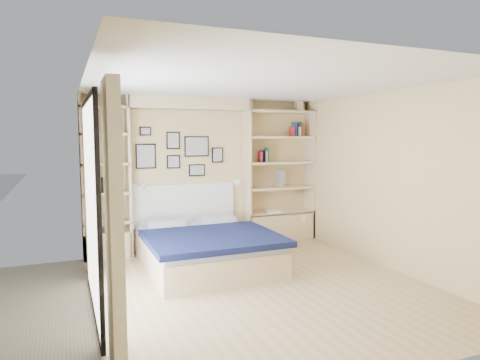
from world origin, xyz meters
name	(u,v)px	position (x,y,z in m)	size (l,w,h in m)	color
ground	(261,286)	(0.00, 0.00, 0.00)	(4.50, 4.50, 0.00)	tan
room_shell	(195,188)	(-0.39, 1.52, 1.08)	(4.50, 4.50, 4.50)	tan
bed	(205,247)	(-0.38, 1.07, 0.28)	(1.77, 2.27, 1.07)	#D8BB8C
photo_gallery	(179,152)	(-0.45, 2.22, 1.60)	(1.48, 0.02, 0.82)	black
reading_lamps	(192,184)	(-0.30, 2.00, 1.10)	(1.92, 0.12, 0.15)	silver
shelf_decor	(269,146)	(1.13, 2.07, 1.70)	(3.56, 0.23, 2.03)	#A51E1E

